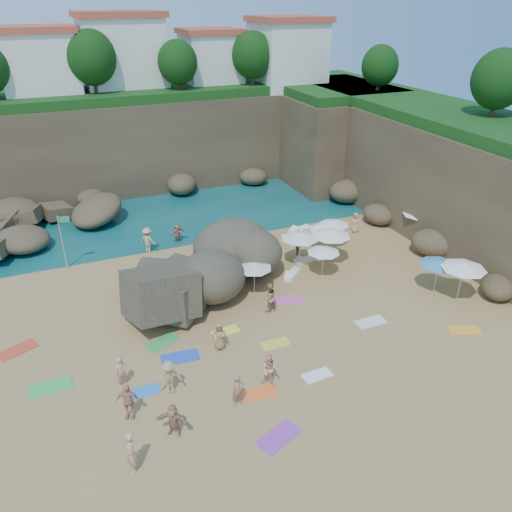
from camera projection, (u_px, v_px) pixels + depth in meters
name	position (u px, v px, depth m)	size (l,w,h in m)	color
ground	(244.00, 316.00, 28.30)	(120.00, 120.00, 0.00)	tan
seawater	(141.00, 167.00, 52.83)	(120.00, 120.00, 0.00)	#0C4751
cliff_back	(167.00, 139.00, 47.57)	(44.00, 8.00, 8.00)	brown
cliff_right	(430.00, 168.00, 39.47)	(8.00, 30.00, 8.00)	brown
cliff_corner	(331.00, 136.00, 48.60)	(10.00, 12.00, 8.00)	brown
rock_promontory	(31.00, 237.00, 37.63)	(12.00, 7.00, 2.00)	brown
clifftop_buildings	(169.00, 57.00, 45.19)	(28.48, 9.48, 7.00)	white
clifftop_trees	(209.00, 63.00, 40.67)	(35.60, 23.82, 4.40)	#11380F
rock_outcrop	(213.00, 293.00, 30.45)	(8.17, 6.13, 3.27)	brown
flag_pole	(63.00, 235.00, 32.17)	(0.74, 0.14, 3.79)	silver
parasol_0	(300.00, 236.00, 32.66)	(2.51, 2.51, 2.38)	silver
parasol_1	(239.00, 231.00, 33.95)	(2.19, 2.19, 2.07)	silver
parasol_2	(324.00, 227.00, 34.81)	(2.07, 2.07, 1.95)	silver
parasol_4	(334.00, 222.00, 35.32)	(2.16, 2.16, 2.04)	silver
parasol_5	(331.00, 233.00, 32.87)	(2.59, 2.59, 2.45)	silver
parasol_7	(324.00, 250.00, 31.58)	(2.11, 2.11, 2.00)	silver
parasol_8	(419.00, 213.00, 36.64)	(2.29, 2.29, 2.16)	silver
parasol_9	(254.00, 266.00, 29.69)	(2.14, 2.14, 2.02)	silver
parasol_10	(439.00, 262.00, 29.79)	(2.32, 2.32, 2.19)	silver
parasol_11	(464.00, 265.00, 28.88)	(2.61, 2.61, 2.47)	silver
lounger_0	(254.00, 267.00, 33.18)	(1.59, 0.53, 0.25)	silver
lounger_1	(300.00, 230.00, 38.27)	(1.99, 0.66, 0.31)	white
lounger_2	(269.00, 247.00, 35.85)	(1.60, 0.53, 0.25)	white
lounger_3	(305.00, 260.00, 34.02)	(1.67, 0.56, 0.26)	silver
lounger_4	(334.00, 237.00, 37.22)	(1.77, 0.59, 0.28)	silver
lounger_5	(292.00, 274.00, 32.28)	(1.64, 0.55, 0.25)	white
towel_0	(144.00, 391.00, 22.90)	(1.48, 0.74, 0.03)	#2A7BE0
towel_2	(259.00, 393.00, 22.79)	(1.64, 0.82, 0.03)	orange
towel_3	(50.00, 387.00, 23.13)	(1.93, 0.96, 0.03)	green
towel_4	(226.00, 331.00, 26.99)	(1.49, 0.74, 0.03)	#FDFF43
towel_5	(317.00, 375.00, 23.86)	(1.45, 0.73, 0.03)	white
towel_6	(279.00, 437.00, 20.54)	(1.88, 0.94, 0.03)	purple
towel_7	(18.00, 350.00, 25.57)	(1.87, 0.93, 0.03)	red
towel_8	(180.00, 357.00, 25.04)	(1.89, 0.95, 0.03)	blue
towel_9	(286.00, 300.00, 29.75)	(1.91, 0.95, 0.03)	#DF57A7
towel_10	(464.00, 330.00, 27.10)	(1.70, 0.85, 0.03)	#FFAC28
towel_11	(163.00, 342.00, 26.15)	(1.75, 0.88, 0.03)	green
towel_12	(275.00, 344.00, 26.02)	(1.52, 0.76, 0.03)	yellow
towel_13	(371.00, 322.00, 27.77)	(1.72, 0.86, 0.03)	silver
person_stand_0	(121.00, 372.00, 22.93)	(0.58, 0.38, 1.58)	tan
person_stand_1	(269.00, 297.00, 28.38)	(0.87, 0.68, 1.79)	#A47D52
person_stand_2	(148.00, 240.00, 34.97)	(1.19, 0.49, 1.85)	tan
person_stand_3	(298.00, 246.00, 34.36)	(0.97, 0.41, 1.66)	#8D5246
person_stand_4	(355.00, 223.00, 37.98)	(0.77, 0.42, 1.58)	tan
person_stand_5	(177.00, 232.00, 36.50)	(1.39, 0.40, 1.50)	tan
person_stand_6	(131.00, 453.00, 18.68)	(0.69, 0.45, 1.89)	tan
person_lie_0	(170.00, 388.00, 22.76)	(1.10, 1.71, 0.46)	tan
person_lie_1	(130.00, 413.00, 21.44)	(1.01, 1.73, 0.42)	tan
person_lie_2	(220.00, 345.00, 25.59)	(0.75, 1.54, 0.41)	#96774B
person_lie_3	(174.00, 430.00, 20.61)	(1.38, 1.49, 0.40)	tan
person_lie_4	(238.00, 401.00, 22.11)	(0.57, 1.56, 0.37)	#A27251
person_lie_5	(270.00, 379.00, 23.18)	(0.79, 1.63, 0.62)	#F4AB8B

